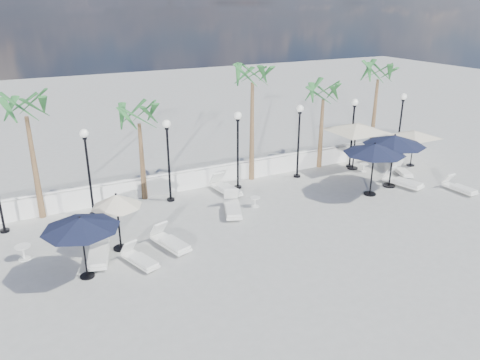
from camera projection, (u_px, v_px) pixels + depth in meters
name	position (u px, v px, depth m)	size (l,w,h in m)	color
ground	(314.00, 244.00, 17.84)	(100.00, 100.00, 0.00)	#9B9B96
balustrade	(229.00, 173.00, 23.92)	(26.00, 0.30, 1.01)	silver
lamppost_1	(87.00, 161.00, 19.40)	(0.36, 0.36, 3.84)	black
lamppost_2	(168.00, 149.00, 20.89)	(0.36, 0.36, 3.84)	black
lamppost_3	(238.00, 140.00, 22.37)	(0.36, 0.36, 3.84)	black
lamppost_4	(299.00, 131.00, 23.85)	(0.36, 0.36, 3.84)	black
lamppost_5	(353.00, 124.00, 25.33)	(0.36, 0.36, 3.84)	black
lamppost_6	(401.00, 117.00, 26.81)	(0.36, 0.36, 3.84)	black
palm_0	(26.00, 113.00, 18.50)	(2.60, 2.60, 5.50)	brown
palm_1	(139.00, 120.00, 20.68)	(2.60, 2.60, 4.70)	brown
palm_2	(252.00, 80.00, 22.61)	(2.60, 2.60, 6.10)	brown
palm_3	(323.00, 97.00, 24.85)	(2.60, 2.60, 4.90)	brown
palm_4	(378.00, 77.00, 26.14)	(2.60, 2.60, 5.70)	brown
lounger_0	(99.00, 252.00, 16.75)	(1.19, 2.19, 0.78)	silver
lounger_1	(170.00, 241.00, 17.55)	(1.11, 1.99, 0.71)	silver
lounger_2	(226.00, 188.00, 22.59)	(0.91, 2.10, 0.76)	silver
lounger_3	(140.00, 259.00, 16.41)	(1.04, 1.74, 0.62)	silver
lounger_4	(233.00, 207.00, 20.43)	(1.36, 2.16, 0.77)	silver
lounger_5	(403.00, 181.00, 23.44)	(1.15, 2.12, 0.76)	silver
lounger_6	(459.00, 187.00, 22.77)	(0.66, 1.73, 0.64)	silver
lounger_7	(402.00, 171.00, 25.03)	(1.08, 1.71, 0.61)	silver
side_table_0	(23.00, 251.00, 16.68)	(0.55, 0.55, 0.54)	silver
side_table_1	(255.00, 201.00, 21.03)	(0.47, 0.47, 0.45)	silver
side_table_2	(364.00, 167.00, 25.43)	(0.46, 0.46, 0.45)	silver
parasol_navy_left	(81.00, 224.00, 15.02)	(2.54, 2.54, 2.24)	black
parasol_navy_mid	(375.00, 149.00, 21.65)	(2.89, 2.89, 2.59)	black
parasol_navy_right	(394.00, 140.00, 22.62)	(3.03, 3.03, 2.71)	black
parasol_cream_sq_a	(415.00, 132.00, 25.75)	(4.35, 4.35, 2.14)	black
parasol_cream_sq_b	(356.00, 124.00, 25.06)	(5.47, 5.47, 2.74)	black
parasol_cream_small	(116.00, 201.00, 16.82)	(1.84, 1.84, 2.25)	black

